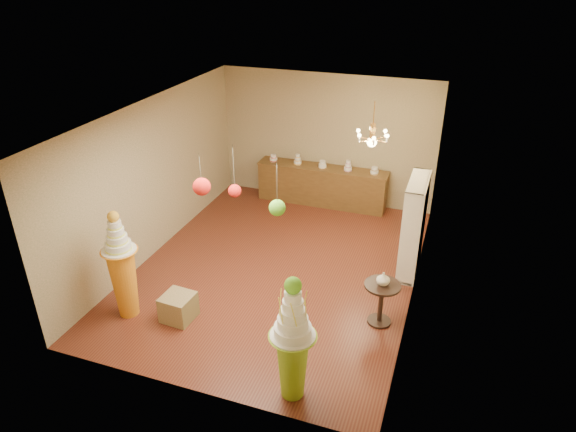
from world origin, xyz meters
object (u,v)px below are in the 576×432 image
(sideboard, at_px, (322,185))
(pedestal_green, at_px, (293,350))
(pedestal_orange, at_px, (123,274))
(round_table, at_px, (381,298))

(sideboard, bearing_deg, pedestal_green, -77.72)
(pedestal_orange, height_order, round_table, pedestal_orange)
(pedestal_orange, xyz_separation_m, sideboard, (1.84, 5.07, -0.28))
(pedestal_orange, distance_m, round_table, 4.11)
(pedestal_green, relative_size, round_table, 2.56)
(pedestal_green, height_order, sideboard, pedestal_green)
(pedestal_green, xyz_separation_m, sideboard, (-1.27, 5.82, -0.29))
(pedestal_green, bearing_deg, pedestal_orange, 166.36)
(pedestal_green, height_order, pedestal_orange, pedestal_orange)
(round_table, bearing_deg, pedestal_orange, -163.98)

